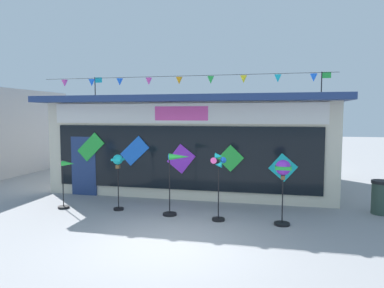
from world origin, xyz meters
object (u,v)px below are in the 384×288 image
object	(u,v)px
wind_spinner_center_right	(218,177)
trash_bin	(381,197)
wind_spinner_far_left	(66,181)
kite_shop_building	(200,141)
wind_spinner_left	(118,168)
wind_spinner_center_left	(175,176)
wind_spinner_right	(283,175)

from	to	relation	value
wind_spinner_center_right	trash_bin	distance (m)	4.63
wind_spinner_far_left	wind_spinner_center_right	distance (m)	4.54
kite_shop_building	wind_spinner_left	size ratio (longest dim) A/B	6.19
wind_spinner_center_right	wind_spinner_center_left	bearing A→B (deg)	170.07
wind_spinner_far_left	wind_spinner_center_left	bearing A→B (deg)	-0.13
trash_bin	wind_spinner_far_left	bearing A→B (deg)	-170.89
wind_spinner_center_left	wind_spinner_right	distance (m)	2.82
wind_spinner_center_left	kite_shop_building	bearing A→B (deg)	93.42
wind_spinner_left	wind_spinner_right	distance (m)	4.58
wind_spinner_center_right	wind_spinner_right	distance (m)	1.61
wind_spinner_far_left	wind_spinner_left	world-z (taller)	wind_spinner_left
kite_shop_building	wind_spinner_center_left	bearing A→B (deg)	-86.58
wind_spinner_center_left	wind_spinner_center_right	size ratio (longest dim) A/B	0.96
kite_shop_building	wind_spinner_far_left	distance (m)	5.58
wind_spinner_center_left	wind_spinner_left	bearing A→B (deg)	174.02
wind_spinner_left	wind_spinner_center_right	xyz separation A→B (m)	(2.96, -0.39, -0.09)
wind_spinner_left	trash_bin	world-z (taller)	wind_spinner_left
wind_spinner_left	trash_bin	xyz separation A→B (m)	(7.24, 1.23, -0.75)
wind_spinner_center_left	wind_spinner_center_right	bearing A→B (deg)	-9.93
wind_spinner_center_left	wind_spinner_center_right	distance (m)	1.22
kite_shop_building	wind_spinner_right	size ratio (longest dim) A/B	6.09
kite_shop_building	trash_bin	bearing A→B (deg)	-28.90
kite_shop_building	wind_spinner_right	xyz separation A→B (m)	(3.08, -4.80, -0.43)
wind_spinner_center_left	trash_bin	world-z (taller)	wind_spinner_center_left
wind_spinner_center_left	trash_bin	size ratio (longest dim) A/B	1.82
wind_spinner_center_right	wind_spinner_right	size ratio (longest dim) A/B	1.08
wind_spinner_far_left	wind_spinner_center_right	size ratio (longest dim) A/B	0.80
kite_shop_building	wind_spinner_center_right	distance (m)	5.06
wind_spinner_far_left	trash_bin	world-z (taller)	wind_spinner_far_left
wind_spinner_right	wind_spinner_center_left	bearing A→B (deg)	175.85
kite_shop_building	trash_bin	xyz separation A→B (m)	(5.76, -3.18, -1.22)
wind_spinner_far_left	wind_spinner_center_left	distance (m)	3.33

